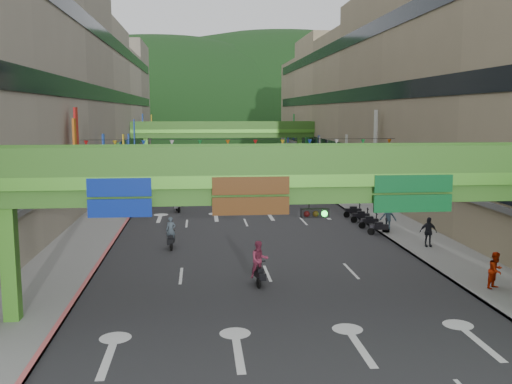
{
  "coord_description": "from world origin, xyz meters",
  "views": [
    {
      "loc": [
        -3.46,
        -16.82,
        8.42
      ],
      "look_at": [
        0.0,
        18.0,
        3.5
      ],
      "focal_mm": 40.0,
      "sensor_mm": 36.0,
      "label": 1
    }
  ],
  "objects": [
    {
      "name": "pedestrian_dark",
      "position": [
        10.57,
        16.5,
        0.92
      ],
      "size": [
        1.09,
        0.48,
        1.84
      ],
      "primitive_type": "imported",
      "rotation": [
        0.0,
        0.0,
        -0.03
      ],
      "color": "black",
      "rests_on": "ground"
    },
    {
      "name": "scooter_rider_near",
      "position": [
        -5.29,
        18.1,
        0.93
      ],
      "size": [
        0.63,
        1.6,
        2.0
      ],
      "color": "black",
      "rests_on": "ground"
    },
    {
      "name": "scooter_rider_far",
      "position": [
        -2.97,
        45.28,
        1.14
      ],
      "size": [
        1.01,
        1.59,
        2.22
      ],
      "color": "maroon",
      "rests_on": "ground"
    },
    {
      "name": "hill_left",
      "position": [
        -15.0,
        160.0,
        0.0
      ],
      "size": [
        168.0,
        140.0,
        112.0
      ],
      "primitive_type": "ellipsoid",
      "color": "#1C4419",
      "rests_on": "ground"
    },
    {
      "name": "sidewalk_left",
      "position": [
        -11.0,
        50.0,
        0.07
      ],
      "size": [
        4.0,
        140.0,
        0.15
      ],
      "primitive_type": "cube",
      "color": "gray",
      "rests_on": "ground"
    },
    {
      "name": "pedestrian_red",
      "position": [
        10.38,
        8.0,
        0.88
      ],
      "size": [
        1.08,
        1.01,
        1.76
      ],
      "primitive_type": "imported",
      "rotation": [
        0.0,
        0.0,
        0.55
      ],
      "color": "red",
      "rests_on": "ground"
    },
    {
      "name": "overpass_near",
      "position": [
        0.93,
        5.38,
        5.21
      ],
      "size": [
        28.0,
        12.27,
        7.1
      ],
      "color": "#4C9E2D",
      "rests_on": "ground"
    },
    {
      "name": "parked_scooter_row",
      "position": [
        8.8,
        24.07,
        0.52
      ],
      "size": [
        1.6,
        7.19,
        1.08
      ],
      "color": "black",
      "rests_on": "ground"
    },
    {
      "name": "car_yellow",
      "position": [
        4.21,
        68.11,
        0.63
      ],
      "size": [
        1.49,
        3.7,
        1.26
      ],
      "primitive_type": "imported",
      "rotation": [
        0.0,
        0.0,
        -0.0
      ],
      "color": "gold",
      "rests_on": "ground"
    },
    {
      "name": "car_silver",
      "position": [
        -4.08,
        44.52,
        0.65
      ],
      "size": [
        1.63,
        4.03,
        1.3
      ],
      "primitive_type": "imported",
      "rotation": [
        0.0,
        0.0,
        -0.06
      ],
      "color": "#A09FA6",
      "rests_on": "ground"
    },
    {
      "name": "curb_right",
      "position": [
        9.1,
        50.0,
        0.09
      ],
      "size": [
        0.2,
        140.0,
        0.18
      ],
      "primitive_type": "cube",
      "color": "gray",
      "rests_on": "ground"
    },
    {
      "name": "building_row_left",
      "position": [
        -18.93,
        50.0,
        9.46
      ],
      "size": [
        12.8,
        95.0,
        19.0
      ],
      "color": "#9E937F",
      "rests_on": "ground"
    },
    {
      "name": "ground",
      "position": [
        0.0,
        0.0,
        0.0
      ],
      "size": [
        320.0,
        320.0,
        0.0
      ],
      "primitive_type": "plane",
      "color": "black",
      "rests_on": "ground"
    },
    {
      "name": "building_row_right",
      "position": [
        18.93,
        50.0,
        9.46
      ],
      "size": [
        12.8,
        95.0,
        19.0
      ],
      "color": "gray",
      "rests_on": "ground"
    },
    {
      "name": "hill_right",
      "position": [
        25.0,
        180.0,
        0.0
      ],
      "size": [
        208.0,
        176.0,
        128.0
      ],
      "primitive_type": "ellipsoid",
      "color": "#1C4419",
      "rests_on": "ground"
    },
    {
      "name": "scooter_rider_mid",
      "position": [
        -0.62,
        10.1,
        1.15
      ],
      "size": [
        1.01,
        1.59,
        2.2
      ],
      "color": "black",
      "rests_on": "ground"
    },
    {
      "name": "pedestrian_blue",
      "position": [
        9.8,
        21.8,
        0.91
      ],
      "size": [
        0.95,
        0.73,
        1.82
      ],
      "primitive_type": "imported",
      "rotation": [
        0.0,
        0.0,
        2.9
      ],
      "color": "#354C5B",
      "rests_on": "ground"
    },
    {
      "name": "curb_left",
      "position": [
        -9.1,
        50.0,
        0.09
      ],
      "size": [
        0.2,
        140.0,
        0.18
      ],
      "primitive_type": "cube",
      "color": "#CC5959",
      "rests_on": "ground"
    },
    {
      "name": "sidewalk_right",
      "position": [
        11.0,
        50.0,
        0.07
      ],
      "size": [
        4.0,
        140.0,
        0.15
      ],
      "primitive_type": "cube",
      "color": "gray",
      "rests_on": "ground"
    },
    {
      "name": "scooter_rider_left",
      "position": [
        -5.35,
        31.43,
        0.95
      ],
      "size": [
        0.97,
        1.59,
        1.91
      ],
      "color": "#A09FA9",
      "rests_on": "ground"
    },
    {
      "name": "bunting_string",
      "position": [
        0.0,
        30.0,
        5.96
      ],
      "size": [
        26.0,
        0.36,
        0.47
      ],
      "color": "black",
      "rests_on": "ground"
    },
    {
      "name": "road_slab",
      "position": [
        0.0,
        50.0,
        0.01
      ],
      "size": [
        18.0,
        140.0,
        0.02
      ],
      "primitive_type": "cube",
      "color": "#28282B",
      "rests_on": "ground"
    },
    {
      "name": "overpass_far",
      "position": [
        0.0,
        65.0,
        5.4
      ],
      "size": [
        28.0,
        2.2,
        7.1
      ],
      "color": "#4C9E2D",
      "rests_on": "ground"
    }
  ]
}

